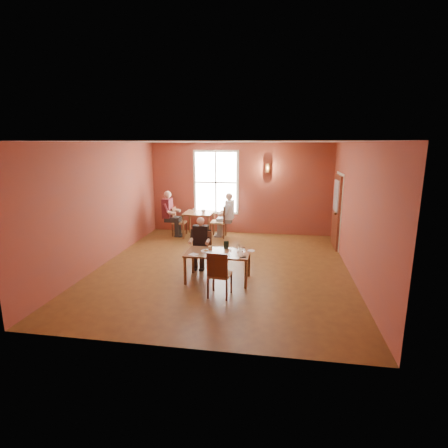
# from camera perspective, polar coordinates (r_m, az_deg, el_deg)

# --- Properties ---
(ground) EXTENTS (6.00, 7.00, 0.01)m
(ground) POSITION_cam_1_polar(r_m,az_deg,el_deg) (8.61, -0.21, -7.12)
(ground) COLOR brown
(ground) RESTS_ON ground
(wall_back) EXTENTS (6.00, 0.04, 3.00)m
(wall_back) POSITION_cam_1_polar(r_m,az_deg,el_deg) (11.65, 2.61, 5.78)
(wall_back) COLOR brown
(wall_back) RESTS_ON ground
(wall_front) EXTENTS (6.00, 0.04, 3.00)m
(wall_front) POSITION_cam_1_polar(r_m,az_deg,el_deg) (4.89, -6.95, -4.50)
(wall_front) COLOR brown
(wall_front) RESTS_ON ground
(wall_left) EXTENTS (0.04, 7.00, 3.00)m
(wall_left) POSITION_cam_1_polar(r_m,az_deg,el_deg) (9.19, -19.04, 3.13)
(wall_left) COLOR brown
(wall_left) RESTS_ON ground
(wall_right) EXTENTS (0.04, 7.00, 3.00)m
(wall_right) POSITION_cam_1_polar(r_m,az_deg,el_deg) (8.28, 20.73, 1.98)
(wall_right) COLOR brown
(wall_right) RESTS_ON ground
(ceiling) EXTENTS (6.00, 7.00, 0.04)m
(ceiling) POSITION_cam_1_polar(r_m,az_deg,el_deg) (8.09, -0.23, 13.26)
(ceiling) COLOR white
(ceiling) RESTS_ON wall_back
(window) EXTENTS (1.36, 0.10, 1.96)m
(window) POSITION_cam_1_polar(r_m,az_deg,el_deg) (11.69, -1.34, 6.80)
(window) COLOR white
(window) RESTS_ON wall_back
(door) EXTENTS (0.12, 1.04, 2.10)m
(door) POSITION_cam_1_polar(r_m,az_deg,el_deg) (10.58, 17.83, 1.96)
(door) COLOR maroon
(door) RESTS_ON ground
(wall_sconce) EXTENTS (0.16, 0.16, 0.28)m
(wall_sconce) POSITION_cam_1_polar(r_m,az_deg,el_deg) (11.41, 7.13, 9.07)
(wall_sconce) COLOR brown
(wall_sconce) RESTS_ON wall_back
(main_table) EXTENTS (1.39, 0.78, 0.65)m
(main_table) POSITION_cam_1_polar(r_m,az_deg,el_deg) (7.74, -1.01, -6.93)
(main_table) COLOR brown
(main_table) RESTS_ON ground
(chair_diner_main) EXTENTS (0.40, 0.40, 0.90)m
(chair_diner_main) POSITION_cam_1_polar(r_m,az_deg,el_deg) (8.40, -3.59, -4.42)
(chair_diner_main) COLOR #421E11
(chair_diner_main) RESTS_ON ground
(diner_main) EXTENTS (0.47, 0.47, 1.19)m
(diner_main) POSITION_cam_1_polar(r_m,az_deg,el_deg) (8.33, -3.65, -3.55)
(diner_main) COLOR #2E1F1A
(diner_main) RESTS_ON ground
(chair_empty) EXTENTS (0.46, 0.46, 0.94)m
(chair_empty) POSITION_cam_1_polar(r_m,az_deg,el_deg) (6.94, -0.68, -8.07)
(chair_empty) COLOR #5A2C1B
(chair_empty) RESTS_ON ground
(plate_food) EXTENTS (0.26, 0.26, 0.03)m
(plate_food) POSITION_cam_1_polar(r_m,az_deg,el_deg) (7.70, -2.90, -4.38)
(plate_food) COLOR white
(plate_food) RESTS_ON main_table
(sandwich) EXTENTS (0.10, 0.10, 0.09)m
(sandwich) POSITION_cam_1_polar(r_m,az_deg,el_deg) (7.73, -2.26, -4.06)
(sandwich) COLOR #B4854D
(sandwich) RESTS_ON main_table
(goblet_a) EXTENTS (0.08, 0.08, 0.18)m
(goblet_a) POSITION_cam_1_polar(r_m,az_deg,el_deg) (7.62, 2.33, -3.97)
(goblet_a) COLOR white
(goblet_a) RESTS_ON main_table
(goblet_b) EXTENTS (0.08, 0.08, 0.19)m
(goblet_b) POSITION_cam_1_polar(r_m,az_deg,el_deg) (7.42, 3.16, -4.44)
(goblet_b) COLOR white
(goblet_b) RESTS_ON main_table
(goblet_c) EXTENTS (0.08, 0.08, 0.18)m
(goblet_c) POSITION_cam_1_polar(r_m,az_deg,el_deg) (7.38, 0.93, -4.54)
(goblet_c) COLOR white
(goblet_c) RESTS_ON main_table
(menu_stand) EXTENTS (0.12, 0.08, 0.18)m
(menu_stand) POSITION_cam_1_polar(r_m,az_deg,el_deg) (7.85, 0.38, -3.45)
(menu_stand) COLOR #1C2C20
(menu_stand) RESTS_ON main_table
(knife) EXTENTS (0.19, 0.06, 0.00)m
(knife) POSITION_cam_1_polar(r_m,az_deg,el_deg) (7.45, -1.96, -5.07)
(knife) COLOR white
(knife) RESTS_ON main_table
(napkin) EXTENTS (0.23, 0.23, 0.01)m
(napkin) POSITION_cam_1_polar(r_m,az_deg,el_deg) (7.52, -4.98, -4.96)
(napkin) COLOR white
(napkin) RESTS_ON main_table
(side_plate) EXTENTS (0.21, 0.21, 0.01)m
(side_plate) POSITION_cam_1_polar(r_m,az_deg,el_deg) (7.74, 4.45, -4.38)
(side_plate) COLOR white
(side_plate) RESTS_ON main_table
(sunglasses) EXTENTS (0.12, 0.10, 0.02)m
(sunglasses) POSITION_cam_1_polar(r_m,az_deg,el_deg) (7.30, 3.14, -5.44)
(sunglasses) COLOR black
(sunglasses) RESTS_ON main_table
(second_table) EXTENTS (0.90, 0.90, 0.80)m
(second_table) POSITION_cam_1_polar(r_m,az_deg,el_deg) (11.38, -4.13, -0.05)
(second_table) COLOR brown
(second_table) RESTS_ON ground
(chair_diner_white) EXTENTS (0.46, 0.46, 1.05)m
(chair_diner_white) POSITION_cam_1_polar(r_m,az_deg,el_deg) (11.22, -0.91, 0.44)
(chair_diner_white) COLOR #5C2A18
(chair_diner_white) RESTS_ON ground
(diner_white) EXTENTS (0.56, 0.56, 1.39)m
(diner_white) POSITION_cam_1_polar(r_m,az_deg,el_deg) (11.18, -0.76, 1.29)
(diner_white) COLOR silver
(diner_white) RESTS_ON ground
(chair_diner_maroon) EXTENTS (0.41, 0.41, 0.93)m
(chair_diner_maroon) POSITION_cam_1_polar(r_m,az_deg,el_deg) (11.53, -7.29, 0.39)
(chair_diner_maroon) COLOR #4B2F18
(chair_diner_maroon) RESTS_ON ground
(diner_maroon) EXTENTS (0.57, 0.57, 1.43)m
(diner_maroon) POSITION_cam_1_polar(r_m,az_deg,el_deg) (11.48, -7.47, 1.62)
(diner_maroon) COLOR maroon
(diner_maroon) RESTS_ON ground
(cup_a) EXTENTS (0.14, 0.14, 0.11)m
(cup_a) POSITION_cam_1_polar(r_m,az_deg,el_deg) (11.18, -3.39, 2.09)
(cup_a) COLOR silver
(cup_a) RESTS_ON second_table
(cup_b) EXTENTS (0.13, 0.13, 0.09)m
(cup_b) POSITION_cam_1_polar(r_m,az_deg,el_deg) (11.48, -4.90, 2.32)
(cup_b) COLOR white
(cup_b) RESTS_ON second_table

